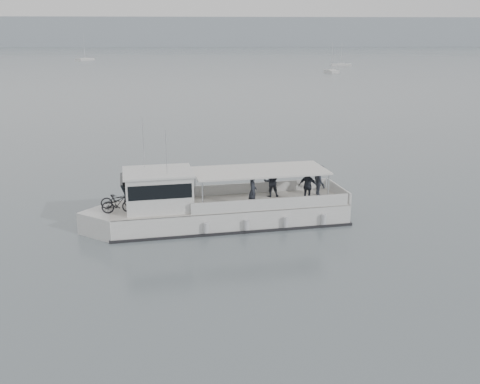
{
  "coord_description": "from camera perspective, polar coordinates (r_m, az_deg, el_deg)",
  "views": [
    {
      "loc": [
        -0.56,
        -23.58,
        8.78
      ],
      "look_at": [
        0.74,
        1.17,
        1.6
      ],
      "focal_mm": 40.0,
      "sensor_mm": 36.0,
      "label": 1
    }
  ],
  "objects": [
    {
      "name": "tour_boat",
      "position": [
        25.81,
        -3.56,
        -1.68
      ],
      "size": [
        13.02,
        4.92,
        5.42
      ],
      "rotation": [
        0.0,
        0.0,
        0.16
      ],
      "color": "silver",
      "rests_on": "ground"
    },
    {
      "name": "headland",
      "position": [
        583.61,
        -3.07,
        16.64
      ],
      "size": [
        1400.0,
        90.0,
        28.0
      ],
      "primitive_type": "cube",
      "color": "#939EA8",
      "rests_on": "ground"
    },
    {
      "name": "ground",
      "position": [
        25.17,
        -1.54,
        -4.27
      ],
      "size": [
        1400.0,
        1400.0,
        0.0
      ],
      "primitive_type": "plane",
      "color": "#505B5E",
      "rests_on": "ground"
    },
    {
      "name": "moored_fleet",
      "position": [
        208.38,
        -9.4,
        13.62
      ],
      "size": [
        397.54,
        263.38,
        10.29
      ],
      "color": "silver",
      "rests_on": "ground"
    }
  ]
}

